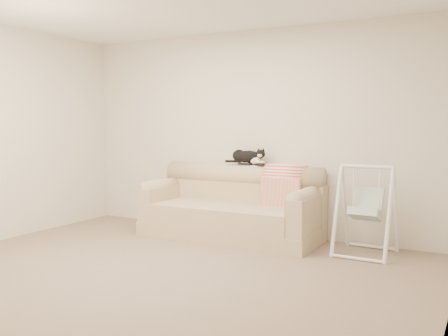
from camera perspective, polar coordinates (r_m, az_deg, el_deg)
name	(u,v)px	position (r m, az deg, el deg)	size (l,w,h in m)	color
ground_plane	(163,271)	(4.92, -6.93, -11.63)	(5.00, 5.00, 0.00)	#726051
room_shell	(162,111)	(4.72, -7.13, 6.44)	(5.04, 4.04, 2.60)	beige
sofa	(233,209)	(6.23, 1.02, -4.74)	(2.20, 0.93, 0.90)	tan
remote_a	(245,164)	(6.33, 2.41, 0.50)	(0.18, 0.06, 0.03)	black
remote_b	(260,164)	(6.24, 4.09, 0.41)	(0.17, 0.11, 0.02)	black
tuxedo_cat	(248,157)	(6.34, 2.75, 1.32)	(0.53, 0.23, 0.21)	black
throw_blanket	(285,180)	(6.14, 7.00, -1.40)	(0.50, 0.38, 0.58)	red
baby_swing	(366,210)	(5.61, 15.92, -4.60)	(0.62, 0.66, 0.98)	white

